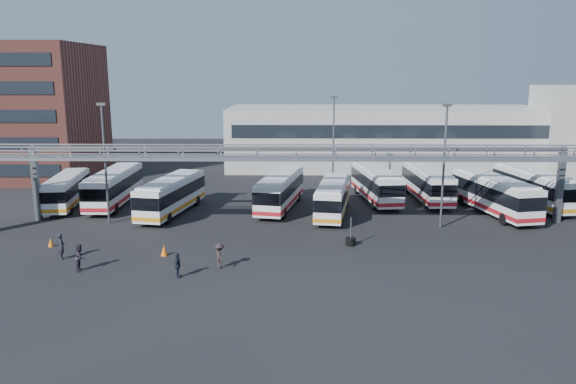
{
  "coord_description": "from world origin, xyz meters",
  "views": [
    {
      "loc": [
        -0.03,
        -38.15,
        12.69
      ],
      "look_at": [
        -0.66,
        6.0,
        3.21
      ],
      "focal_mm": 35.0,
      "sensor_mm": 36.0,
      "label": 1
    }
  ],
  "objects_px": {
    "bus_5": "(333,197)",
    "cone_right": "(164,250)",
    "bus_7": "(427,183)",
    "bus_9": "(534,187)",
    "bus_8": "(495,194)",
    "bus_6": "(376,183)",
    "light_pole_back": "(333,138)",
    "tire_stack": "(351,241)",
    "pedestrian_a": "(61,246)",
    "pedestrian_d": "(178,265)",
    "bus_2": "(171,194)",
    "cone_left": "(51,242)",
    "pedestrian_c": "(220,256)",
    "bus_4": "(280,190)",
    "light_pole_left": "(105,157)",
    "light_pole_mid": "(444,160)",
    "pedestrian_b": "(80,257)",
    "bus_1": "(114,186)",
    "bus_0": "(67,190)"
  },
  "relations": [
    {
      "from": "light_pole_left",
      "to": "cone_left",
      "type": "height_order",
      "value": "light_pole_left"
    },
    {
      "from": "pedestrian_a",
      "to": "pedestrian_d",
      "type": "bearing_deg",
      "value": -135.9
    },
    {
      "from": "bus_0",
      "to": "cone_right",
      "type": "bearing_deg",
      "value": -57.0
    },
    {
      "from": "bus_7",
      "to": "pedestrian_b",
      "type": "height_order",
      "value": "bus_7"
    },
    {
      "from": "pedestrian_d",
      "to": "cone_right",
      "type": "height_order",
      "value": "pedestrian_d"
    },
    {
      "from": "bus_1",
      "to": "bus_2",
      "type": "distance_m",
      "value": 7.08
    },
    {
      "from": "bus_4",
      "to": "tire_stack",
      "type": "height_order",
      "value": "bus_4"
    },
    {
      "from": "bus_8",
      "to": "cone_right",
      "type": "relative_size",
      "value": 15.38
    },
    {
      "from": "pedestrian_a",
      "to": "pedestrian_d",
      "type": "xyz_separation_m",
      "value": [
        8.76,
        -3.45,
        -0.12
      ]
    },
    {
      "from": "bus_7",
      "to": "pedestrian_a",
      "type": "bearing_deg",
      "value": -150.76
    },
    {
      "from": "pedestrian_d",
      "to": "tire_stack",
      "type": "bearing_deg",
      "value": -55.14
    },
    {
      "from": "bus_8",
      "to": "bus_6",
      "type": "bearing_deg",
      "value": 140.53
    },
    {
      "from": "bus_2",
      "to": "cone_left",
      "type": "relative_size",
      "value": 17.16
    },
    {
      "from": "bus_0",
      "to": "bus_5",
      "type": "height_order",
      "value": "bus_5"
    },
    {
      "from": "bus_9",
      "to": "cone_right",
      "type": "xyz_separation_m",
      "value": [
        -32.17,
        -15.43,
        -1.54
      ]
    },
    {
      "from": "cone_right",
      "to": "light_pole_left",
      "type": "bearing_deg",
      "value": 128.09
    },
    {
      "from": "bus_7",
      "to": "bus_9",
      "type": "xyz_separation_m",
      "value": [
        9.71,
        -2.3,
        0.09
      ]
    },
    {
      "from": "bus_7",
      "to": "tire_stack",
      "type": "distance_m",
      "value": 17.73
    },
    {
      "from": "bus_9",
      "to": "cone_left",
      "type": "height_order",
      "value": "bus_9"
    },
    {
      "from": "bus_8",
      "to": "cone_right",
      "type": "distance_m",
      "value": 29.89
    },
    {
      "from": "bus_5",
      "to": "tire_stack",
      "type": "bearing_deg",
      "value": -76.13
    },
    {
      "from": "bus_4",
      "to": "bus_8",
      "type": "distance_m",
      "value": 19.55
    },
    {
      "from": "light_pole_left",
      "to": "pedestrian_d",
      "type": "xyz_separation_m",
      "value": [
        8.57,
        -12.83,
        -4.93
      ]
    },
    {
      "from": "bus_2",
      "to": "cone_left",
      "type": "bearing_deg",
      "value": -113.92
    },
    {
      "from": "bus_2",
      "to": "bus_8",
      "type": "relative_size",
      "value": 0.96
    },
    {
      "from": "bus_6",
      "to": "pedestrian_c",
      "type": "relative_size",
      "value": 6.6
    },
    {
      "from": "cone_right",
      "to": "tire_stack",
      "type": "relative_size",
      "value": 0.35
    },
    {
      "from": "bus_2",
      "to": "tire_stack",
      "type": "distance_m",
      "value": 18.08
    },
    {
      "from": "light_pole_mid",
      "to": "bus_5",
      "type": "bearing_deg",
      "value": 155.14
    },
    {
      "from": "bus_2",
      "to": "bus_4",
      "type": "bearing_deg",
      "value": 22.29
    },
    {
      "from": "bus_7",
      "to": "bus_9",
      "type": "height_order",
      "value": "bus_9"
    },
    {
      "from": "light_pole_left",
      "to": "light_pole_mid",
      "type": "relative_size",
      "value": 1.0
    },
    {
      "from": "bus_4",
      "to": "bus_7",
      "type": "xyz_separation_m",
      "value": [
        14.66,
        3.77,
        0.01
      ]
    },
    {
      "from": "bus_6",
      "to": "bus_8",
      "type": "height_order",
      "value": "bus_8"
    },
    {
      "from": "pedestrian_c",
      "to": "pedestrian_d",
      "type": "relative_size",
      "value": 1.06
    },
    {
      "from": "bus_4",
      "to": "pedestrian_c",
      "type": "height_order",
      "value": "bus_4"
    },
    {
      "from": "tire_stack",
      "to": "pedestrian_c",
      "type": "bearing_deg",
      "value": -150.71
    },
    {
      "from": "bus_5",
      "to": "cone_right",
      "type": "xyz_separation_m",
      "value": [
        -12.6,
        -11.58,
        -1.32
      ]
    },
    {
      "from": "bus_9",
      "to": "pedestrian_a",
      "type": "distance_m",
      "value": 42.32
    },
    {
      "from": "pedestrian_d",
      "to": "pedestrian_c",
      "type": "bearing_deg",
      "value": -49.81
    },
    {
      "from": "bus_1",
      "to": "cone_right",
      "type": "xyz_separation_m",
      "value": [
        8.29,
        -15.23,
        -1.5
      ]
    },
    {
      "from": "bus_8",
      "to": "bus_1",
      "type": "bearing_deg",
      "value": 163.38
    },
    {
      "from": "bus_6",
      "to": "cone_right",
      "type": "xyz_separation_m",
      "value": [
        -17.28,
        -17.42,
        -1.46
      ]
    },
    {
      "from": "bus_1",
      "to": "bus_6",
      "type": "bearing_deg",
      "value": 4.9
    },
    {
      "from": "bus_7",
      "to": "bus_8",
      "type": "height_order",
      "value": "bus_8"
    },
    {
      "from": "light_pole_back",
      "to": "bus_2",
      "type": "height_order",
      "value": "light_pole_back"
    },
    {
      "from": "bus_7",
      "to": "bus_8",
      "type": "relative_size",
      "value": 0.95
    },
    {
      "from": "bus_2",
      "to": "cone_right",
      "type": "bearing_deg",
      "value": -69.76
    },
    {
      "from": "light_pole_back",
      "to": "tire_stack",
      "type": "xyz_separation_m",
      "value": [
        0.07,
        -19.97,
        -5.36
      ]
    },
    {
      "from": "bus_6",
      "to": "cone_right",
      "type": "height_order",
      "value": "bus_6"
    }
  ]
}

